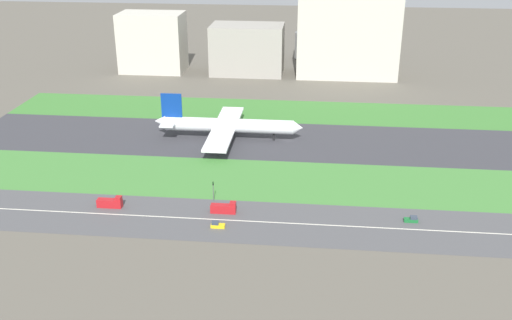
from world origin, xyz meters
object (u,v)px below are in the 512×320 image
at_px(hangar_building, 247,49).
at_px(fuel_tank_centre, 357,49).
at_px(truck_1, 224,208).
at_px(truck_0, 110,203).
at_px(car_1, 412,219).
at_px(airliner, 225,125).
at_px(terminal_building, 153,42).
at_px(office_tower, 348,33).
at_px(fuel_tank_west, 312,45).
at_px(car_2, 217,225).
at_px(traffic_light, 213,190).

xyz_separation_m(hangar_building, fuel_tank_centre, (69.22, 45.00, -8.23)).
bearing_deg(truck_1, truck_0, 180.00).
relative_size(truck_1, car_1, 1.91).
bearing_deg(airliner, terminal_building, 118.69).
bearing_deg(office_tower, truck_0, -115.03).
relative_size(airliner, office_tower, 1.10).
bearing_deg(fuel_tank_west, car_1, -81.06).
relative_size(terminal_building, office_tower, 0.66).
height_order(truck_1, fuel_tank_centre, fuel_tank_centre).
relative_size(truck_1, hangar_building, 0.19).
bearing_deg(truck_0, fuel_tank_west, 74.34).
bearing_deg(truck_1, hangar_building, 94.28).
bearing_deg(fuel_tank_centre, airliner, -112.41).
xyz_separation_m(car_2, truck_0, (-37.96, 10.00, 0.75)).
bearing_deg(fuel_tank_centre, office_tower, -101.61).
relative_size(car_2, truck_0, 0.52).
bearing_deg(car_2, terminal_building, -69.53).
bearing_deg(fuel_tank_west, traffic_light, -97.78).
bearing_deg(airliner, truck_0, -112.87).
distance_m(truck_1, car_1, 60.72).
xyz_separation_m(truck_0, fuel_tank_west, (63.64, 227.00, 6.97)).
bearing_deg(airliner, fuel_tank_west, 77.60).
xyz_separation_m(hangar_building, fuel_tank_west, (38.63, 45.00, -6.10)).
height_order(truck_0, terminal_building, terminal_building).
relative_size(airliner, truck_0, 7.74).
relative_size(hangar_building, fuel_tank_west, 1.88).
height_order(truck_1, terminal_building, terminal_building).
bearing_deg(hangar_building, car_2, -86.14).
height_order(car_2, traffic_light, traffic_light).
distance_m(truck_0, terminal_building, 185.79).
relative_size(office_tower, fuel_tank_centre, 3.27).
bearing_deg(car_1, car_2, -170.75).
xyz_separation_m(car_2, terminal_building, (-71.66, 192.00, 16.87)).
xyz_separation_m(terminal_building, office_tower, (118.68, 0.00, 8.26)).
xyz_separation_m(car_1, traffic_light, (-65.64, 7.99, 3.37)).
distance_m(truck_1, office_tower, 189.39).
xyz_separation_m(traffic_light, fuel_tank_centre, (60.53, 219.01, 2.22)).
bearing_deg(airliner, car_2, -83.22).
distance_m(traffic_light, fuel_tank_centre, 227.23).
distance_m(truck_1, traffic_light, 9.75).
bearing_deg(car_2, car_1, -170.75).
distance_m(car_1, traffic_light, 66.21).
bearing_deg(car_1, truck_0, -180.00).
bearing_deg(truck_0, traffic_light, 13.35).
bearing_deg(traffic_light, truck_0, -166.65).
xyz_separation_m(truck_1, car_1, (60.72, 0.00, -0.75)).
distance_m(car_1, fuel_tank_centre, 227.13).
xyz_separation_m(hangar_building, office_tower, (59.97, 0.00, 11.32)).
distance_m(truck_1, fuel_tank_west, 228.48).
bearing_deg(terminal_building, fuel_tank_west, 24.81).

